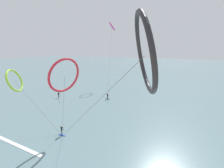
# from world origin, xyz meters

# --- Properties ---
(sea_water) EXTENTS (400.00, 200.00, 0.08)m
(sea_water) POSITION_xyz_m (0.00, 107.19, 0.04)
(sea_water) COLOR slate
(sea_water) RESTS_ON ground
(surfer_navy) EXTENTS (1.40, 0.72, 1.70)m
(surfer_navy) POSITION_xyz_m (-7.59, 35.70, 0.82)
(surfer_navy) COLOR navy
(surfer_navy) RESTS_ON ground
(surfer_cobalt) EXTENTS (1.40, 0.73, 1.70)m
(surfer_cobalt) POSITION_xyz_m (-6.50, 17.41, 0.82)
(surfer_cobalt) COLOR #2647B7
(surfer_cobalt) RESTS_ON ground
(surfer_ivory) EXTENTS (1.40, 0.60, 1.70)m
(surfer_ivory) POSITION_xyz_m (-20.38, 31.00, 0.82)
(surfer_ivory) COLOR silver
(surfer_ivory) RESTS_ON ground
(kite_charcoal) EXTENTS (15.48, 9.80, 15.39)m
(kite_charcoal) POSITION_xyz_m (7.60, 9.87, 13.20)
(kite_charcoal) COLOR black
(kite_charcoal) RESTS_ON ground
(kite_magenta) EXTENTS (9.27, 21.04, 23.01)m
(kite_magenta) POSITION_xyz_m (-14.96, 54.43, 21.30)
(kite_magenta) COLOR #CC288E
(kite_magenta) RESTS_ON ground
(kite_crimson) EXTENTS (2.62, 5.52, 12.22)m
(kite_crimson) POSITION_xyz_m (-5.87, 18.29, 9.60)
(kite_crimson) COLOR red
(kite_crimson) RESTS_ON ground
(kite_lime) EXTENTS (10.68, 4.24, 10.18)m
(kite_lime) POSITION_xyz_m (-15.51, 16.93, 8.21)
(kite_lime) COLOR #8CC62D
(kite_lime) RESTS_ON ground
(wave_crest_far) EXTENTS (17.63, 0.89, 0.12)m
(wave_crest_far) POSITION_xyz_m (-14.24, 12.91, 0.06)
(wave_crest_far) COLOR white
(wave_crest_far) RESTS_ON ground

